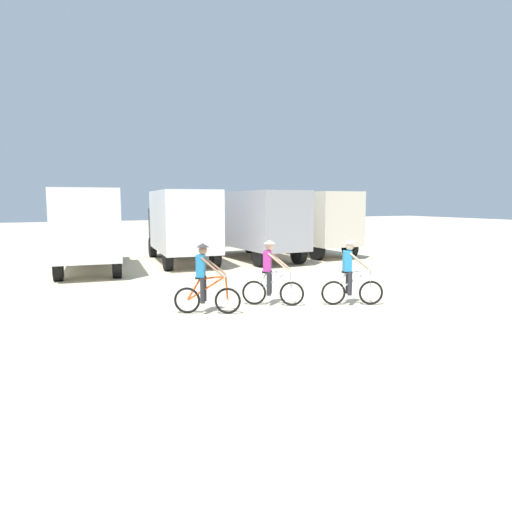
% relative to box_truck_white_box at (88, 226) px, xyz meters
% --- Properties ---
extents(ground_plane, '(120.00, 120.00, 0.00)m').
position_rel_box_truck_white_box_xyz_m(ground_plane, '(4.88, -10.18, -1.87)').
color(ground_plane, beige).
extents(box_truck_white_box, '(3.03, 6.95, 3.35)m').
position_rel_box_truck_white_box_xyz_m(box_truck_white_box, '(0.00, 0.00, 0.00)').
color(box_truck_white_box, white).
rests_on(box_truck_white_box, ground).
extents(box_truck_avon_van, '(2.95, 6.93, 3.35)m').
position_rel_box_truck_white_box_xyz_m(box_truck_avon_van, '(4.19, 0.75, 0.00)').
color(box_truck_avon_van, white).
rests_on(box_truck_avon_van, ground).
extents(box_truck_grey_hauler, '(2.63, 6.83, 3.35)m').
position_rel_box_truck_white_box_xyz_m(box_truck_grey_hauler, '(7.84, 0.27, 0.00)').
color(box_truck_grey_hauler, '#9E9EA3').
rests_on(box_truck_grey_hauler, ground).
extents(box_truck_cream_rv, '(2.61, 6.83, 3.35)m').
position_rel_box_truck_white_box_xyz_m(box_truck_cream_rv, '(11.40, 1.17, 0.00)').
color(box_truck_cream_rv, beige).
rests_on(box_truck_cream_rv, ground).
extents(cyclist_orange_shirt, '(1.56, 0.89, 1.82)m').
position_rel_box_truck_white_box_xyz_m(cyclist_orange_shirt, '(2.02, -9.04, -1.03)').
color(cyclist_orange_shirt, black).
rests_on(cyclist_orange_shirt, ground).
extents(cyclist_cowboy_hat, '(1.49, 0.99, 1.82)m').
position_rel_box_truck_white_box_xyz_m(cyclist_cowboy_hat, '(3.98, -8.90, -1.03)').
color(cyclist_cowboy_hat, black).
rests_on(cyclist_cowboy_hat, ground).
extents(cyclist_near_camera, '(1.60, 0.82, 1.82)m').
position_rel_box_truck_white_box_xyz_m(cyclist_near_camera, '(5.99, -9.80, -1.03)').
color(cyclist_near_camera, black).
rests_on(cyclist_near_camera, ground).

